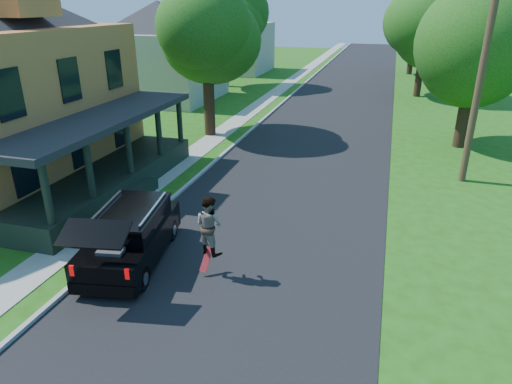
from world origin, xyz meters
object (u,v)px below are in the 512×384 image
(black_suv, at_px, (130,235))
(utility_pole_near, at_px, (488,40))
(skateboarder, at_px, (209,225))
(tree_right_near, at_px, (474,48))

(black_suv, height_order, utility_pole_near, utility_pole_near)
(black_suv, xyz_separation_m, skateboarder, (2.49, 0.00, 0.69))
(skateboarder, relative_size, tree_right_near, 0.21)
(skateboarder, xyz_separation_m, tree_right_near, (8.09, 15.14, 3.51))
(black_suv, xyz_separation_m, utility_pole_near, (10.20, 9.78, 4.95))
(skateboarder, relative_size, utility_pole_near, 0.15)
(black_suv, distance_m, tree_right_near, 18.94)
(skateboarder, height_order, tree_right_near, tree_right_near)
(black_suv, relative_size, tree_right_near, 0.61)
(black_suv, xyz_separation_m, tree_right_near, (10.58, 15.14, 4.20))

